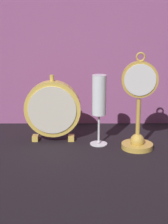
% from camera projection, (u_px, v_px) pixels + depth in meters
% --- Properties ---
extents(ground_plane, '(4.00, 4.00, 0.00)m').
position_uv_depth(ground_plane, '(84.00, 154.00, 1.17)').
color(ground_plane, black).
extents(fabric_backdrop_drape, '(1.60, 0.01, 0.69)m').
position_uv_depth(fabric_backdrop_drape, '(84.00, 34.00, 1.39)').
color(fabric_backdrop_drape, '#8E4C7F').
rests_on(fabric_backdrop_drape, ground_plane).
extents(pocket_watch_on_stand, '(0.11, 0.10, 0.31)m').
position_uv_depth(pocket_watch_on_stand, '(138.00, 112.00, 1.18)').
color(pocket_watch_on_stand, gold).
rests_on(pocket_watch_on_stand, ground_plane).
extents(mantel_clock_silver, '(0.19, 0.04, 0.23)m').
position_uv_depth(mantel_clock_silver, '(53.00, 109.00, 1.25)').
color(mantel_clock_silver, gold).
rests_on(mantel_clock_silver, ground_plane).
extents(champagne_flute, '(0.06, 0.06, 0.23)m').
position_uv_depth(champagne_flute, '(99.00, 100.00, 1.21)').
color(champagne_flute, silver).
rests_on(champagne_flute, ground_plane).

